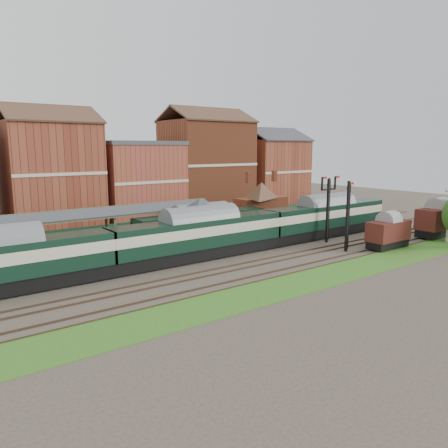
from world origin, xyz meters
TOP-DOWN VIEW (x-y plane):
  - ground at (0.00, 0.00)m, footprint 160.00×160.00m
  - grass_back at (0.00, 16.00)m, footprint 90.00×4.50m
  - grass_front at (0.00, -12.00)m, footprint 90.00×5.00m
  - fence at (0.00, 18.00)m, footprint 90.00×0.12m
  - platform at (-5.00, 9.75)m, footprint 55.00×3.40m
  - signal_box at (-3.00, 3.25)m, footprint 5.40×5.40m
  - brick_hut at (5.00, 3.25)m, footprint 3.20×2.64m
  - station_building at (12.00, 9.75)m, footprint 8.10×8.10m
  - canopy at (-11.00, 9.75)m, footprint 26.00×3.89m
  - semaphore_bracket at (12.04, -2.50)m, footprint 3.60×0.25m
  - semaphore_siding at (10.02, -7.00)m, footprint 1.23×0.25m
  - town_backdrop at (-0.18, 25.00)m, footprint 69.00×10.00m
  - dmu_train at (-5.14, 0.00)m, footprint 60.00×3.15m
  - platform_railcar at (-0.68, 6.50)m, footprint 17.47×2.75m
  - goods_van_a at (15.07, -9.00)m, footprint 5.61×2.43m
  - goods_van_b at (26.30, -9.00)m, footprint 6.64×2.88m

SIDE VIEW (x-z plane):
  - ground at x=0.00m, z-range 0.00..0.00m
  - grass_back at x=0.00m, z-range 0.00..0.06m
  - grass_front at x=0.00m, z-range 0.00..0.06m
  - platform at x=-5.00m, z-range 0.00..1.00m
  - fence at x=0.00m, z-range 0.00..1.50m
  - brick_hut at x=5.00m, z-range -0.28..2.67m
  - goods_van_a at x=15.07m, z-range 0.25..3.65m
  - goods_van_b at x=26.30m, z-range 0.26..4.29m
  - platform_railcar at x=-0.68m, z-range 0.35..4.37m
  - dmu_train at x=-5.14m, z-range 0.37..4.98m
  - signal_box at x=-3.00m, z-range 0.19..6.19m
  - station_building at x=12.00m, z-range 1.01..6.91m
  - semaphore_siding at x=10.02m, z-range 0.16..8.16m
  - canopy at x=-11.00m, z-range 2.54..6.62m
  - semaphore_bracket at x=12.04m, z-range 0.54..8.72m
  - town_backdrop at x=-0.18m, z-range -1.00..15.00m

